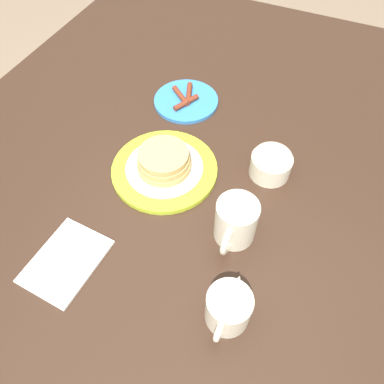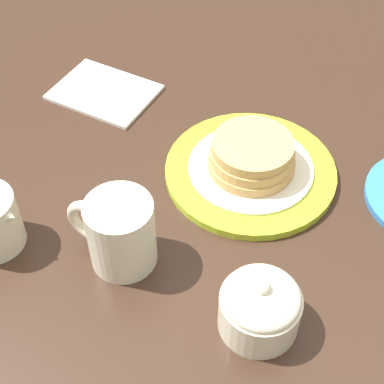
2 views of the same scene
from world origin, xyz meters
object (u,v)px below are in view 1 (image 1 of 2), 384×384
(creamer_pitcher, at_px, (228,308))
(napkin, at_px, (66,261))
(side_plate_bacon, at_px, (186,100))
(sugar_bowl, at_px, (271,162))
(coffee_mug, at_px, (235,222))
(pancake_plate, at_px, (164,165))

(creamer_pitcher, relative_size, napkin, 0.69)
(side_plate_bacon, distance_m, creamer_pitcher, 0.58)
(side_plate_bacon, distance_m, sugar_bowl, 0.31)
(coffee_mug, xyz_separation_m, napkin, (0.19, -0.27, -0.05))
(sugar_bowl, bearing_deg, side_plate_bacon, -117.85)
(sugar_bowl, bearing_deg, coffee_mug, -5.46)
(pancake_plate, xyz_separation_m, coffee_mug, (0.09, 0.20, 0.03))
(pancake_plate, xyz_separation_m, napkin, (0.28, -0.07, -0.02))
(pancake_plate, height_order, creamer_pitcher, creamer_pitcher)
(pancake_plate, distance_m, creamer_pitcher, 0.36)
(sugar_bowl, height_order, napkin, sugar_bowl)
(napkin, bearing_deg, sugar_bowl, 142.00)
(creamer_pitcher, height_order, sugar_bowl, creamer_pitcher)
(coffee_mug, bearing_deg, sugar_bowl, 174.54)
(coffee_mug, height_order, napkin, coffee_mug)
(pancake_plate, bearing_deg, coffee_mug, 65.00)
(side_plate_bacon, bearing_deg, sugar_bowl, 62.15)
(coffee_mug, bearing_deg, side_plate_bacon, -142.31)
(sugar_bowl, bearing_deg, creamer_pitcher, 4.70)
(side_plate_bacon, bearing_deg, creamer_pitcher, 31.68)
(coffee_mug, xyz_separation_m, sugar_bowl, (-0.19, 0.02, -0.01))
(coffee_mug, height_order, creamer_pitcher, coffee_mug)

